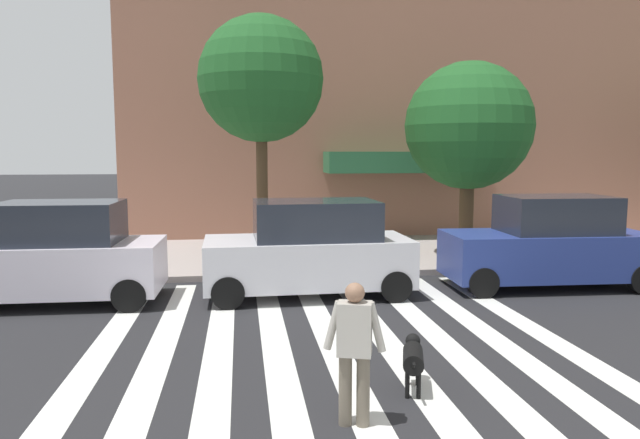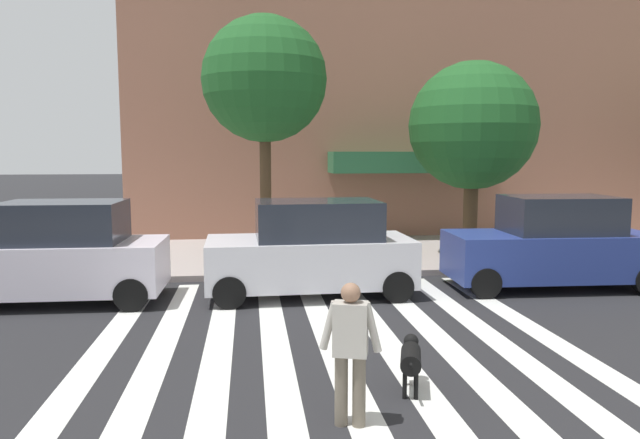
{
  "view_description": "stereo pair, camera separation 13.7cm",
  "coord_description": "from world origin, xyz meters",
  "px_view_note": "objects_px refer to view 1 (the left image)",
  "views": [
    {
      "loc": [
        -2.39,
        -1.5,
        3.06
      ],
      "look_at": [
        -1.11,
        7.86,
        1.98
      ],
      "focal_mm": 32.72,
      "sensor_mm": 36.0,
      "label": 1
    },
    {
      "loc": [
        -2.26,
        -1.51,
        3.06
      ],
      "look_at": [
        -1.11,
        7.86,
        1.98
      ],
      "focal_mm": 32.72,
      "sensor_mm": 36.0,
      "label": 2
    }
  ],
  "objects_px": {
    "dog_on_leash": "(413,357)",
    "street_tree_nearest": "(261,80)",
    "parked_car_near_curb": "(54,256)",
    "street_tree_middle": "(469,127)",
    "pedestrian_dog_walker": "(354,346)",
    "parked_car_behind_first": "(310,250)",
    "parked_car_third_in_line": "(549,245)"
  },
  "relations": [
    {
      "from": "pedestrian_dog_walker",
      "to": "dog_on_leash",
      "type": "xyz_separation_m",
      "value": [
        0.94,
        0.86,
        -0.48
      ]
    },
    {
      "from": "parked_car_behind_first",
      "to": "dog_on_leash",
      "type": "distance_m",
      "value": 5.32
    },
    {
      "from": "parked_car_third_in_line",
      "to": "street_tree_nearest",
      "type": "relative_size",
      "value": 0.71
    },
    {
      "from": "parked_car_behind_first",
      "to": "pedestrian_dog_walker",
      "type": "xyz_separation_m",
      "value": [
        -0.23,
        -6.11,
        -0.07
      ]
    },
    {
      "from": "parked_car_near_curb",
      "to": "pedestrian_dog_walker",
      "type": "xyz_separation_m",
      "value": [
        4.99,
        -6.1,
        -0.06
      ]
    },
    {
      "from": "street_tree_middle",
      "to": "dog_on_leash",
      "type": "xyz_separation_m",
      "value": [
        -4.15,
        -8.65,
        -3.34
      ]
    },
    {
      "from": "parked_car_third_in_line",
      "to": "street_tree_nearest",
      "type": "height_order",
      "value": "street_tree_nearest"
    },
    {
      "from": "parked_car_near_curb",
      "to": "parked_car_third_in_line",
      "type": "relative_size",
      "value": 0.94
    },
    {
      "from": "street_tree_nearest",
      "to": "pedestrian_dog_walker",
      "type": "distance_m",
      "value": 10.54
    },
    {
      "from": "parked_car_behind_first",
      "to": "street_tree_middle",
      "type": "height_order",
      "value": "street_tree_middle"
    },
    {
      "from": "dog_on_leash",
      "to": "parked_car_third_in_line",
      "type": "bearing_deg",
      "value": 47.73
    },
    {
      "from": "parked_car_third_in_line",
      "to": "parked_car_near_curb",
      "type": "bearing_deg",
      "value": 180.0
    },
    {
      "from": "parked_car_behind_first",
      "to": "parked_car_third_in_line",
      "type": "bearing_deg",
      "value": -0.03
    },
    {
      "from": "parked_car_third_in_line",
      "to": "pedestrian_dog_walker",
      "type": "distance_m",
      "value": 8.35
    },
    {
      "from": "parked_car_near_curb",
      "to": "pedestrian_dog_walker",
      "type": "relative_size",
      "value": 2.65
    },
    {
      "from": "street_tree_nearest",
      "to": "pedestrian_dog_walker",
      "type": "bearing_deg",
      "value": -86.19
    },
    {
      "from": "pedestrian_dog_walker",
      "to": "parked_car_third_in_line",
      "type": "bearing_deg",
      "value": 46.93
    },
    {
      "from": "parked_car_behind_first",
      "to": "dog_on_leash",
      "type": "xyz_separation_m",
      "value": [
        0.72,
        -5.24,
        -0.55
      ]
    },
    {
      "from": "parked_car_behind_first",
      "to": "street_tree_nearest",
      "type": "height_order",
      "value": "street_tree_nearest"
    },
    {
      "from": "parked_car_behind_first",
      "to": "street_tree_middle",
      "type": "relative_size",
      "value": 0.81
    },
    {
      "from": "parked_car_behind_first",
      "to": "pedestrian_dog_walker",
      "type": "relative_size",
      "value": 2.69
    },
    {
      "from": "street_tree_middle",
      "to": "pedestrian_dog_walker",
      "type": "bearing_deg",
      "value": -118.15
    },
    {
      "from": "parked_car_near_curb",
      "to": "pedestrian_dog_walker",
      "type": "bearing_deg",
      "value": -50.71
    },
    {
      "from": "parked_car_near_curb",
      "to": "street_tree_nearest",
      "type": "relative_size",
      "value": 0.66
    },
    {
      "from": "parked_car_near_curb",
      "to": "dog_on_leash",
      "type": "height_order",
      "value": "parked_car_near_curb"
    },
    {
      "from": "pedestrian_dog_walker",
      "to": "parked_car_behind_first",
      "type": "bearing_deg",
      "value": 87.88
    },
    {
      "from": "parked_car_near_curb",
      "to": "parked_car_third_in_line",
      "type": "bearing_deg",
      "value": -0.0
    },
    {
      "from": "street_tree_nearest",
      "to": "street_tree_middle",
      "type": "xyz_separation_m",
      "value": [
        5.74,
        -0.19,
        -1.19
      ]
    },
    {
      "from": "street_tree_nearest",
      "to": "pedestrian_dog_walker",
      "type": "xyz_separation_m",
      "value": [
        0.65,
        -9.71,
        -4.06
      ]
    },
    {
      "from": "dog_on_leash",
      "to": "street_tree_nearest",
      "type": "bearing_deg",
      "value": 100.19
    },
    {
      "from": "parked_car_near_curb",
      "to": "parked_car_third_in_line",
      "type": "xyz_separation_m",
      "value": [
        10.7,
        -0.0,
        -0.0
      ]
    },
    {
      "from": "parked_car_near_curb",
      "to": "dog_on_leash",
      "type": "relative_size",
      "value": 4.36
    }
  ]
}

